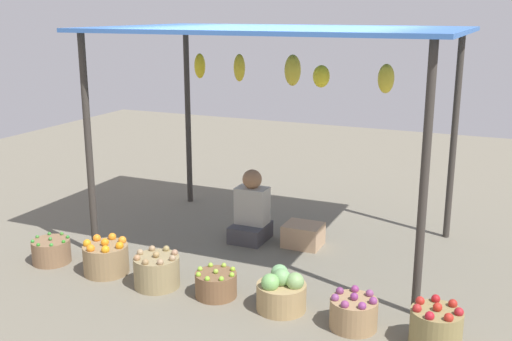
{
  "coord_description": "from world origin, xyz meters",
  "views": [
    {
      "loc": [
        2.29,
        -5.72,
        2.43
      ],
      "look_at": [
        0.0,
        -0.55,
        0.95
      ],
      "focal_mm": 43.22,
      "sensor_mm": 36.0,
      "label": 1
    }
  ],
  "objects_px": {
    "basket_purple_onions": "(354,313)",
    "basket_red_apples": "(436,327)",
    "basket_cabbages": "(281,292)",
    "basket_oranges": "(106,258)",
    "basket_green_chilies": "(51,251)",
    "wooden_crate_near_vendor": "(303,235)",
    "basket_limes": "(216,284)",
    "basket_potatoes": "(157,271)",
    "vendor_person": "(251,213)"
  },
  "relations": [
    {
      "from": "basket_purple_onions",
      "to": "basket_red_apples",
      "type": "bearing_deg",
      "value": -2.76
    },
    {
      "from": "basket_cabbages",
      "to": "basket_purple_onions",
      "type": "height_order",
      "value": "basket_cabbages"
    },
    {
      "from": "basket_oranges",
      "to": "basket_cabbages",
      "type": "height_order",
      "value": "basket_cabbages"
    },
    {
      "from": "basket_oranges",
      "to": "basket_red_apples",
      "type": "xyz_separation_m",
      "value": [
        3.05,
        -0.1,
        0.01
      ]
    },
    {
      "from": "basket_oranges",
      "to": "basket_purple_onions",
      "type": "height_order",
      "value": "basket_oranges"
    },
    {
      "from": "basket_cabbages",
      "to": "basket_purple_onions",
      "type": "relative_size",
      "value": 1.11
    },
    {
      "from": "basket_green_chilies",
      "to": "wooden_crate_near_vendor",
      "type": "distance_m",
      "value": 2.56
    },
    {
      "from": "basket_limes",
      "to": "basket_cabbages",
      "type": "relative_size",
      "value": 0.88
    },
    {
      "from": "basket_potatoes",
      "to": "basket_limes",
      "type": "relative_size",
      "value": 1.13
    },
    {
      "from": "basket_potatoes",
      "to": "wooden_crate_near_vendor",
      "type": "relative_size",
      "value": 1.06
    },
    {
      "from": "basket_green_chilies",
      "to": "basket_oranges",
      "type": "relative_size",
      "value": 0.88
    },
    {
      "from": "basket_red_apples",
      "to": "wooden_crate_near_vendor",
      "type": "bearing_deg",
      "value": 136.17
    },
    {
      "from": "basket_green_chilies",
      "to": "basket_red_apples",
      "type": "distance_m",
      "value": 3.71
    },
    {
      "from": "basket_green_chilies",
      "to": "basket_purple_onions",
      "type": "height_order",
      "value": "basket_purple_onions"
    },
    {
      "from": "basket_cabbages",
      "to": "basket_purple_onions",
      "type": "xyz_separation_m",
      "value": [
        0.63,
        -0.06,
        -0.03
      ]
    },
    {
      "from": "basket_oranges",
      "to": "basket_potatoes",
      "type": "xyz_separation_m",
      "value": [
        0.6,
        -0.05,
        -0.0
      ]
    },
    {
      "from": "basket_purple_onions",
      "to": "basket_red_apples",
      "type": "height_order",
      "value": "basket_red_apples"
    },
    {
      "from": "basket_green_chilies",
      "to": "basket_cabbages",
      "type": "relative_size",
      "value": 0.89
    },
    {
      "from": "basket_potatoes",
      "to": "basket_red_apples",
      "type": "height_order",
      "value": "basket_red_apples"
    },
    {
      "from": "basket_potatoes",
      "to": "basket_red_apples",
      "type": "distance_m",
      "value": 2.45
    },
    {
      "from": "basket_potatoes",
      "to": "vendor_person",
      "type": "bearing_deg",
      "value": 78.21
    },
    {
      "from": "basket_potatoes",
      "to": "basket_cabbages",
      "type": "distance_m",
      "value": 1.19
    },
    {
      "from": "vendor_person",
      "to": "basket_red_apples",
      "type": "xyz_separation_m",
      "value": [
        2.16,
        -1.47,
        -0.14
      ]
    },
    {
      "from": "basket_red_apples",
      "to": "basket_cabbages",
      "type": "bearing_deg",
      "value": 176.12
    },
    {
      "from": "vendor_person",
      "to": "basket_potatoes",
      "type": "xyz_separation_m",
      "value": [
        -0.3,
        -1.42,
        -0.15
      ]
    },
    {
      "from": "basket_oranges",
      "to": "basket_potatoes",
      "type": "height_order",
      "value": "basket_oranges"
    },
    {
      "from": "basket_green_chilies",
      "to": "basket_potatoes",
      "type": "relative_size",
      "value": 0.9
    },
    {
      "from": "vendor_person",
      "to": "wooden_crate_near_vendor",
      "type": "distance_m",
      "value": 0.61
    },
    {
      "from": "basket_limes",
      "to": "basket_red_apples",
      "type": "xyz_separation_m",
      "value": [
        1.87,
        -0.09,
        0.05
      ]
    },
    {
      "from": "basket_red_apples",
      "to": "basket_oranges",
      "type": "bearing_deg",
      "value": 178.11
    },
    {
      "from": "basket_oranges",
      "to": "basket_cabbages",
      "type": "bearing_deg",
      "value": -0.49
    },
    {
      "from": "wooden_crate_near_vendor",
      "to": "basket_limes",
      "type": "bearing_deg",
      "value": -101.67
    },
    {
      "from": "basket_limes",
      "to": "basket_purple_onions",
      "type": "distance_m",
      "value": 1.24
    },
    {
      "from": "vendor_person",
      "to": "wooden_crate_near_vendor",
      "type": "xyz_separation_m",
      "value": [
        0.58,
        0.05,
        -0.18
      ]
    },
    {
      "from": "basket_cabbages",
      "to": "basket_red_apples",
      "type": "distance_m",
      "value": 1.26
    },
    {
      "from": "basket_potatoes",
      "to": "basket_cabbages",
      "type": "relative_size",
      "value": 0.99
    },
    {
      "from": "vendor_person",
      "to": "basket_limes",
      "type": "distance_m",
      "value": 1.42
    },
    {
      "from": "basket_oranges",
      "to": "basket_purple_onions",
      "type": "relative_size",
      "value": 1.13
    },
    {
      "from": "vendor_person",
      "to": "basket_cabbages",
      "type": "xyz_separation_m",
      "value": [
        0.9,
        -1.38,
        -0.14
      ]
    },
    {
      "from": "basket_cabbages",
      "to": "basket_potatoes",
      "type": "bearing_deg",
      "value": -178.18
    },
    {
      "from": "basket_green_chilies",
      "to": "wooden_crate_near_vendor",
      "type": "relative_size",
      "value": 0.95
    },
    {
      "from": "basket_purple_onions",
      "to": "basket_red_apples",
      "type": "xyz_separation_m",
      "value": [
        0.63,
        -0.03,
        0.03
      ]
    },
    {
      "from": "wooden_crate_near_vendor",
      "to": "basket_cabbages",
      "type": "bearing_deg",
      "value": -77.48
    },
    {
      "from": "basket_red_apples",
      "to": "wooden_crate_near_vendor",
      "type": "xyz_separation_m",
      "value": [
        -1.58,
        1.51,
        -0.04
      ]
    },
    {
      "from": "vendor_person",
      "to": "wooden_crate_near_vendor",
      "type": "bearing_deg",
      "value": 4.59
    },
    {
      "from": "vendor_person",
      "to": "wooden_crate_near_vendor",
      "type": "relative_size",
      "value": 2.0
    },
    {
      "from": "basket_green_chilies",
      "to": "basket_cabbages",
      "type": "distance_m",
      "value": 2.45
    },
    {
      "from": "basket_oranges",
      "to": "basket_limes",
      "type": "relative_size",
      "value": 1.17
    },
    {
      "from": "basket_limes",
      "to": "basket_green_chilies",
      "type": "bearing_deg",
      "value": 179.86
    },
    {
      "from": "vendor_person",
      "to": "basket_red_apples",
      "type": "bearing_deg",
      "value": -34.23
    }
  ]
}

